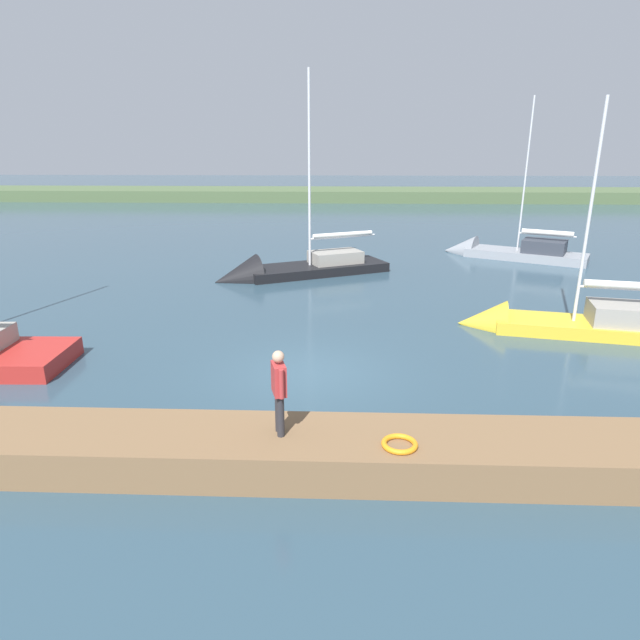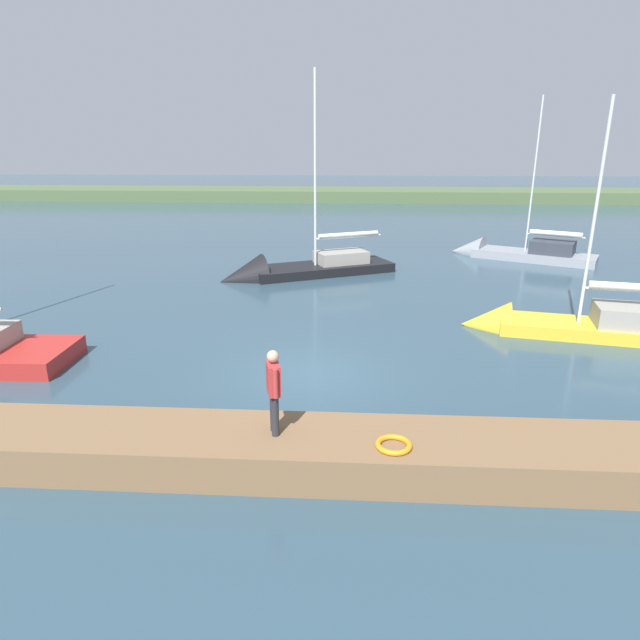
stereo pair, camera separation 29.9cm
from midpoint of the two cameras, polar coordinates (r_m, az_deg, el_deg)
name	(u,v)px [view 2 (the right image)]	position (r m, az deg, el deg)	size (l,w,h in m)	color
ground_plane	(309,373)	(14.80, -0.56, -5.58)	(200.00, 200.00, 0.00)	#2D4756
far_shoreline	(344,200)	(62.56, 2.64, 12.52)	(180.00, 8.00, 2.40)	#4C603D
dock_pier	(290,451)	(10.57, -2.35, -13.64)	(27.04, 1.83, 0.75)	brown
life_ring_buoy	(394,445)	(10.04, 8.62, -12.87)	(0.66, 0.66, 0.10)	orange
sailboat_near_dock	(292,274)	(25.71, -2.63, 4.91)	(8.52, 5.63, 10.19)	black
sailboat_outer_mooring	(511,254)	(31.66, 19.69, 6.52)	(7.59, 5.21, 9.17)	gray
sailboat_inner_slip	(559,328)	(19.52, 24.28, -0.76)	(7.16, 3.10, 8.11)	gold
person_on_dock	(274,387)	(9.99, -4.04, -7.00)	(0.34, 0.61, 1.66)	#28282D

